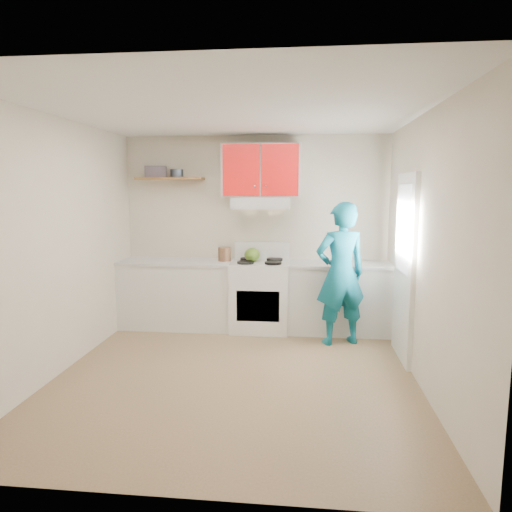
# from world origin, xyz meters

# --- Properties ---
(floor) EXTENTS (3.80, 3.80, 0.00)m
(floor) POSITION_xyz_m (0.00, 0.00, 0.00)
(floor) COLOR brown
(floor) RESTS_ON ground
(ceiling) EXTENTS (3.60, 3.80, 0.04)m
(ceiling) POSITION_xyz_m (0.00, 0.00, 2.60)
(ceiling) COLOR white
(ceiling) RESTS_ON floor
(back_wall) EXTENTS (3.60, 0.04, 2.60)m
(back_wall) POSITION_xyz_m (0.00, 1.90, 1.30)
(back_wall) COLOR beige
(back_wall) RESTS_ON floor
(front_wall) EXTENTS (3.60, 0.04, 2.60)m
(front_wall) POSITION_xyz_m (0.00, -1.90, 1.30)
(front_wall) COLOR beige
(front_wall) RESTS_ON floor
(left_wall) EXTENTS (0.04, 3.80, 2.60)m
(left_wall) POSITION_xyz_m (-1.80, 0.00, 1.30)
(left_wall) COLOR beige
(left_wall) RESTS_ON floor
(right_wall) EXTENTS (0.04, 3.80, 2.60)m
(right_wall) POSITION_xyz_m (1.80, 0.00, 1.30)
(right_wall) COLOR beige
(right_wall) RESTS_ON floor
(door) EXTENTS (0.05, 0.85, 2.05)m
(door) POSITION_xyz_m (1.78, 0.70, 1.02)
(door) COLOR white
(door) RESTS_ON floor
(door_glass) EXTENTS (0.01, 0.55, 0.95)m
(door_glass) POSITION_xyz_m (1.75, 0.70, 1.45)
(door_glass) COLOR white
(door_glass) RESTS_ON door
(counter_left) EXTENTS (1.52, 0.60, 0.90)m
(counter_left) POSITION_xyz_m (-1.04, 1.60, 0.45)
(counter_left) COLOR silver
(counter_left) RESTS_ON floor
(counter_right) EXTENTS (1.32, 0.60, 0.90)m
(counter_right) POSITION_xyz_m (1.14, 1.60, 0.45)
(counter_right) COLOR silver
(counter_right) RESTS_ON floor
(stove) EXTENTS (0.76, 0.65, 0.92)m
(stove) POSITION_xyz_m (0.10, 1.57, 0.46)
(stove) COLOR white
(stove) RESTS_ON floor
(range_hood) EXTENTS (0.76, 0.44, 0.15)m
(range_hood) POSITION_xyz_m (0.10, 1.68, 1.70)
(range_hood) COLOR silver
(range_hood) RESTS_ON back_wall
(upper_cabinets) EXTENTS (1.02, 0.33, 0.70)m
(upper_cabinets) POSITION_xyz_m (0.10, 1.73, 2.12)
(upper_cabinets) COLOR red
(upper_cabinets) RESTS_ON back_wall
(shelf) EXTENTS (0.90, 0.30, 0.04)m
(shelf) POSITION_xyz_m (-1.15, 1.75, 2.02)
(shelf) COLOR brown
(shelf) RESTS_ON back_wall
(books) EXTENTS (0.33, 0.27, 0.15)m
(books) POSITION_xyz_m (-1.34, 1.72, 2.11)
(books) COLOR #3A333A
(books) RESTS_ON shelf
(tin) EXTENTS (0.22, 0.22, 0.11)m
(tin) POSITION_xyz_m (-1.04, 1.71, 2.09)
(tin) COLOR #333D4C
(tin) RESTS_ON shelf
(kettle) EXTENTS (0.25, 0.25, 0.18)m
(kettle) POSITION_xyz_m (-0.01, 1.61, 1.01)
(kettle) COLOR #557B22
(kettle) RESTS_ON stove
(crock) EXTENTS (0.21, 0.21, 0.21)m
(crock) POSITION_xyz_m (-0.39, 1.61, 1.00)
(crock) COLOR brown
(crock) RESTS_ON counter_left
(cutting_board) EXTENTS (0.34, 0.27, 0.02)m
(cutting_board) POSITION_xyz_m (0.83, 1.63, 0.91)
(cutting_board) COLOR olive
(cutting_board) RESTS_ON counter_right
(silicone_mat) EXTENTS (0.39, 0.35, 0.01)m
(silicone_mat) POSITION_xyz_m (1.36, 1.62, 0.90)
(silicone_mat) COLOR red
(silicone_mat) RESTS_ON counter_right
(person) EXTENTS (0.73, 0.60, 1.73)m
(person) POSITION_xyz_m (1.12, 1.11, 0.87)
(person) COLOR #0D637A
(person) RESTS_ON floor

